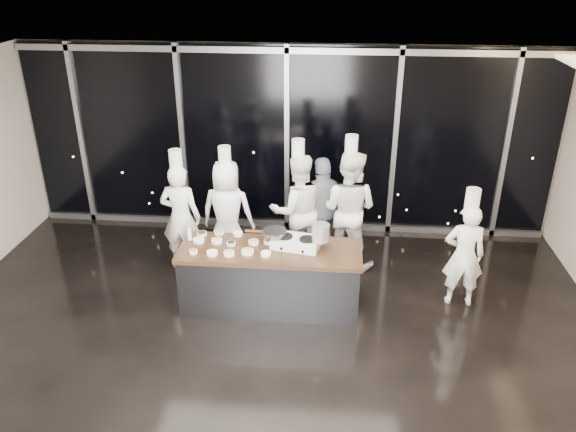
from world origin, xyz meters
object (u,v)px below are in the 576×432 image
chef_center (298,210)px  stove (296,242)px  chef_left (227,212)px  demo_counter (271,277)px  stock_pot (321,232)px  chef_far_left (181,216)px  guest (323,210)px  chef_right (348,208)px  chef_side (464,254)px  frying_pan (274,232)px

chef_center → stove: bearing=74.9°
chef_left → demo_counter: bearing=129.1°
stove → chef_left: chef_left is taller
stock_pot → chef_far_left: (-2.15, 0.91, -0.29)m
guest → chef_right: (0.39, -0.09, 0.09)m
demo_counter → chef_center: bearing=77.6°
chef_far_left → chef_left: (0.67, 0.25, -0.01)m
chef_center → guest: bearing=179.7°
chef_right → chef_left: bearing=23.8°
stock_pot → chef_center: size_ratio=0.11×
demo_counter → chef_far_left: bearing=147.2°
chef_right → chef_side: 1.86m
demo_counter → stove: 0.62m
stove → chef_center: 1.16m
chef_far_left → chef_side: chef_far_left is taller
stock_pot → demo_counter: bearing=-176.2°
demo_counter → frying_pan: size_ratio=4.14×
demo_counter → chef_left: bearing=123.9°
stock_pot → chef_center: bearing=107.9°
frying_pan → chef_far_left: bearing=163.5°
frying_pan → chef_left: bearing=140.1°
chef_center → chef_right: 0.78m
chef_center → chef_far_left: bearing=-8.2°
chef_far_left → chef_center: chef_center is taller
stock_pot → guest: bearing=90.3°
chef_right → stove: bearing=80.2°
frying_pan → guest: guest is taller
frying_pan → chef_side: size_ratio=0.34×
stove → chef_center: chef_center is taller
frying_pan → chef_far_left: size_ratio=0.31×
demo_counter → frying_pan: bearing=77.8°
stove → guest: 1.33m
chef_left → stove: bearing=141.5°
stove → stock_pot: size_ratio=3.01×
guest → chef_side: chef_side is taller
frying_pan → stock_pot: size_ratio=2.56×
stock_pot → frying_pan: bearing=168.8°
demo_counter → stove: size_ratio=3.53×
chef_center → chef_side: bearing=139.8°
frying_pan → stove: bearing=-1.1°
demo_counter → guest: (0.66, 1.39, 0.41)m
stock_pot → guest: guest is taller
stove → stock_pot: (0.33, -0.06, 0.19)m
demo_counter → chef_side: chef_side is taller
chef_far_left → guest: 2.19m
stock_pot → chef_side: chef_side is taller
stock_pot → chef_side: 2.01m
chef_side → chef_center: bearing=-20.7°
guest → chef_right: chef_right is taller
stove → chef_right: 1.39m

